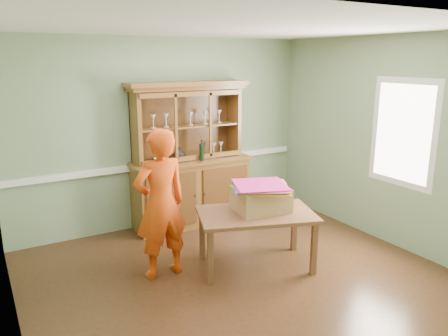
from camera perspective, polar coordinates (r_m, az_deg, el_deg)
floor at (r=5.12m, az=1.73°, el=-13.87°), size 4.50×4.50×0.00m
ceiling at (r=4.53m, az=2.00°, el=17.90°), size 4.50×4.50×0.00m
wall_back at (r=6.39m, az=-7.71°, el=4.53°), size 4.50×0.00×4.50m
wall_left at (r=3.97m, az=-26.89°, el=-2.79°), size 0.00×4.00×4.00m
wall_right at (r=6.11m, az=20.08°, el=3.36°), size 0.00×4.00×4.00m
wall_front at (r=3.19m, az=21.32°, el=-6.10°), size 4.50×0.00×4.50m
chair_rail at (r=6.46m, az=-7.49°, el=0.56°), size 4.41×0.05×0.08m
framed_map at (r=4.22m, az=-27.19°, el=0.90°), size 0.03×0.60×0.46m
window_panel at (r=5.89m, az=22.30°, el=4.26°), size 0.03×0.96×1.36m
china_hutch at (r=6.42m, az=-4.42°, el=-0.96°), size 1.78×0.59×2.09m
dining_table at (r=5.12m, az=4.22°, el=-6.66°), size 1.52×1.19×0.67m
cardboard_box at (r=5.12m, az=4.81°, el=-4.09°), size 0.66×0.55×0.28m
kite_stack at (r=5.05m, az=5.00°, el=-2.38°), size 0.77×0.77×0.05m
person at (r=4.87m, az=-8.28°, el=-4.69°), size 0.64×0.45×1.69m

